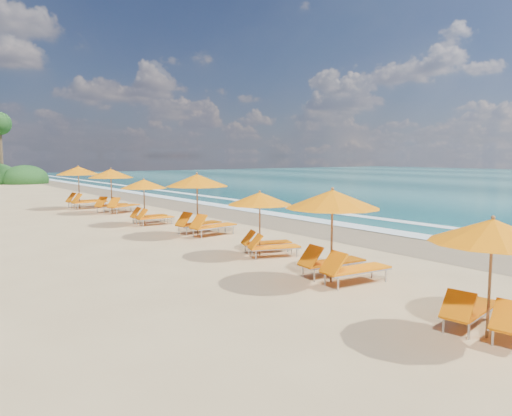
% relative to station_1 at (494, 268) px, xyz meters
% --- Properties ---
extents(ground, '(160.00, 160.00, 0.00)m').
position_rel_station_1_xyz_m(ground, '(2.48, 10.14, -1.20)').
color(ground, tan).
rests_on(ground, ground).
extents(wet_sand, '(4.00, 160.00, 0.01)m').
position_rel_station_1_xyz_m(wet_sand, '(6.48, 10.14, -1.19)').
color(wet_sand, '#8E7C54').
rests_on(wet_sand, ground).
extents(surf_foam, '(4.00, 160.00, 0.01)m').
position_rel_station_1_xyz_m(surf_foam, '(9.18, 10.14, -1.17)').
color(surf_foam, white).
rests_on(surf_foam, ground).
extents(station_1, '(2.53, 2.41, 2.14)m').
position_rel_station_1_xyz_m(station_1, '(0.00, 0.00, 0.00)').
color(station_1, olive).
rests_on(station_1, ground).
extents(station_2, '(2.76, 2.61, 2.38)m').
position_rel_station_1_xyz_m(station_2, '(0.53, 4.17, 0.13)').
color(station_2, olive).
rests_on(station_2, ground).
extents(station_3, '(2.66, 2.61, 2.07)m').
position_rel_station_1_xyz_m(station_3, '(1.01, 7.74, -0.04)').
color(station_3, olive).
rests_on(station_3, ground).
extents(station_4, '(2.88, 2.72, 2.50)m').
position_rel_station_1_xyz_m(station_4, '(1.39, 12.29, 0.20)').
color(station_4, olive).
rests_on(station_4, ground).
extents(station_5, '(2.37, 2.20, 2.14)m').
position_rel_station_1_xyz_m(station_5, '(0.95, 16.36, -0.00)').
color(station_5, olive).
rests_on(station_5, ground).
extents(station_6, '(3.25, 3.22, 2.49)m').
position_rel_station_1_xyz_m(station_6, '(1.36, 21.68, 0.20)').
color(station_6, olive).
rests_on(station_6, ground).
extents(station_7, '(2.88, 2.68, 2.59)m').
position_rel_station_1_xyz_m(station_7, '(0.66, 25.03, 0.25)').
color(station_7, olive).
rests_on(station_7, ground).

